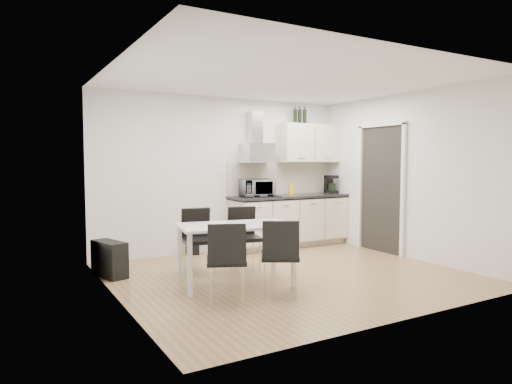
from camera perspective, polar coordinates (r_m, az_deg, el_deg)
ground at (r=6.25m, az=4.09°, el=-10.29°), size 4.50×4.50×0.00m
wall_back at (r=7.80m, az=-4.06°, el=2.22°), size 4.50×0.10×2.60m
wall_front at (r=4.54m, az=18.37°, el=0.75°), size 4.50×0.10×2.60m
wall_left at (r=5.16m, az=-17.09°, el=1.14°), size 0.10×4.00×2.60m
wall_right at (r=7.55m, az=18.50°, el=1.96°), size 0.10×4.00×2.60m
ceiling at (r=6.15m, az=4.22°, el=13.91°), size 4.50×4.50×0.00m
doorway at (r=7.91m, az=15.30°, el=0.30°), size 0.08×1.04×2.10m
kitchenette at (r=8.18m, az=4.26°, el=-0.99°), size 2.22×0.64×2.52m
dining_table at (r=5.66m, az=-2.58°, el=-4.90°), size 1.49×1.03×0.75m
chair_far_left at (r=6.27m, az=-7.13°, el=-6.15°), size 0.51×0.56×0.88m
chair_far_right at (r=6.40m, az=-1.42°, el=-5.91°), size 0.55×0.59×0.88m
chair_near_left at (r=5.02m, az=-3.75°, el=-8.68°), size 0.60×0.63×0.88m
chair_near_right at (r=5.24m, az=3.00°, el=-8.14°), size 0.63×0.65×0.88m
guitar_amp at (r=6.38m, az=-17.84°, el=-7.98°), size 0.40×0.61×0.47m
floor_speaker at (r=7.58m, az=-7.87°, el=-6.47°), size 0.26×0.25×0.34m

